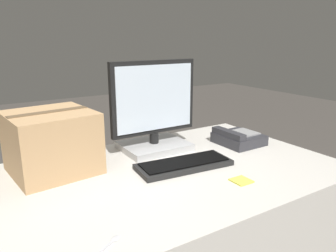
# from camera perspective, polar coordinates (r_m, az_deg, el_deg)

# --- Properties ---
(monitor) EXTENTS (0.44, 0.25, 0.43)m
(monitor) POSITION_cam_1_polar(r_m,az_deg,el_deg) (1.57, -2.45, 2.01)
(monitor) COLOR #B7B7B7
(monitor) RESTS_ON office_desk
(keyboard) EXTENTS (0.42, 0.20, 0.03)m
(keyboard) POSITION_cam_1_polar(r_m,az_deg,el_deg) (1.40, 2.81, -6.67)
(keyboard) COLOR black
(keyboard) RESTS_ON office_desk
(desk_phone) EXTENTS (0.21, 0.22, 0.08)m
(desk_phone) POSITION_cam_1_polar(r_m,az_deg,el_deg) (1.73, 12.07, -2.07)
(desk_phone) COLOR #2D2D33
(desk_phone) RESTS_ON office_desk
(spoon) EXTENTS (0.15, 0.10, 0.00)m
(spoon) POSITION_cam_1_polar(r_m,az_deg,el_deg) (0.93, -10.75, -20.05)
(spoon) COLOR silver
(spoon) RESTS_ON office_desk
(cardboard_box) EXTENTS (0.35, 0.35, 0.25)m
(cardboard_box) POSITION_cam_1_polar(r_m,az_deg,el_deg) (1.41, -19.60, -2.67)
(cardboard_box) COLOR tan
(cardboard_box) RESTS_ON office_desk
(sticky_note_pad) EXTENTS (0.07, 0.07, 0.01)m
(sticky_note_pad) POSITION_cam_1_polar(r_m,az_deg,el_deg) (1.30, 12.64, -9.28)
(sticky_note_pad) COLOR #E5DB4C
(sticky_note_pad) RESTS_ON office_desk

